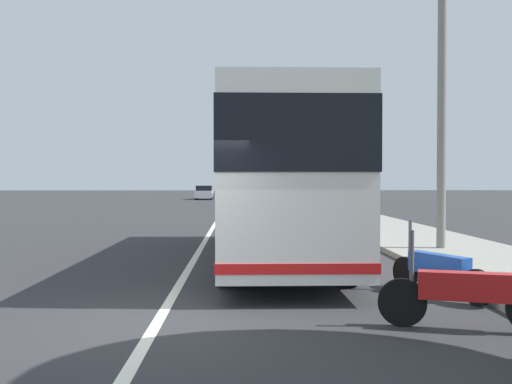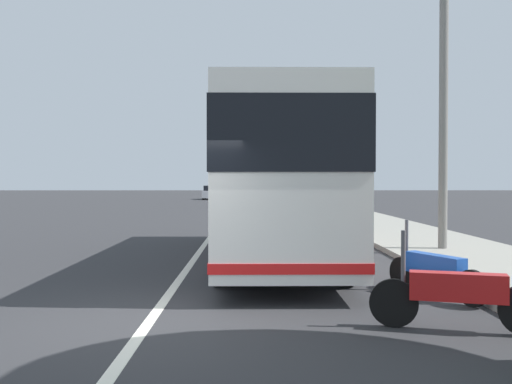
{
  "view_description": "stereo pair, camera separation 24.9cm",
  "coord_description": "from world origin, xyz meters",
  "px_view_note": "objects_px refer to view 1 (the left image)",
  "views": [
    {
      "loc": [
        -7.61,
        -1.11,
        1.9
      ],
      "look_at": [
        6.22,
        -1.51,
        1.63
      ],
      "focal_mm": 39.11,
      "sensor_mm": 36.0,
      "label": 1
    },
    {
      "loc": [
        -7.62,
        -1.36,
        1.9
      ],
      "look_at": [
        6.22,
        -1.51,
        1.63
      ],
      "focal_mm": 39.11,
      "sensor_mm": 36.0,
      "label": 2
    }
  ],
  "objects_px": {
    "car_far_distant": "(204,193)",
    "car_oncoming": "(247,197)",
    "coach_bus": "(275,174)",
    "car_side_street": "(246,194)",
    "utility_pole": "(442,107)",
    "motorcycle_mid_row": "(438,269)",
    "motorcycle_angled": "(465,293)"
  },
  "relations": [
    {
      "from": "car_side_street",
      "to": "utility_pole",
      "type": "height_order",
      "value": "utility_pole"
    },
    {
      "from": "car_oncoming",
      "to": "car_side_street",
      "type": "relative_size",
      "value": 1.05
    },
    {
      "from": "motorcycle_angled",
      "to": "car_side_street",
      "type": "height_order",
      "value": "car_side_street"
    },
    {
      "from": "motorcycle_mid_row",
      "to": "car_side_street",
      "type": "distance_m",
      "value": 40.76
    },
    {
      "from": "motorcycle_angled",
      "to": "car_oncoming",
      "type": "height_order",
      "value": "car_oncoming"
    },
    {
      "from": "motorcycle_angled",
      "to": "utility_pole",
      "type": "relative_size",
      "value": 0.28
    },
    {
      "from": "motorcycle_angled",
      "to": "car_oncoming",
      "type": "distance_m",
      "value": 33.94
    },
    {
      "from": "motorcycle_mid_row",
      "to": "utility_pole",
      "type": "height_order",
      "value": "utility_pole"
    },
    {
      "from": "coach_bus",
      "to": "motorcycle_mid_row",
      "type": "relative_size",
      "value": 5.49
    },
    {
      "from": "car_oncoming",
      "to": "car_far_distant",
      "type": "distance_m",
      "value": 18.32
    },
    {
      "from": "car_side_street",
      "to": "utility_pole",
      "type": "bearing_deg",
      "value": -168.46
    },
    {
      "from": "car_side_street",
      "to": "car_far_distant",
      "type": "xyz_separation_m",
      "value": [
        8.94,
        4.31,
        -0.03
      ]
    },
    {
      "from": "car_oncoming",
      "to": "utility_pole",
      "type": "height_order",
      "value": "utility_pole"
    },
    {
      "from": "car_far_distant",
      "to": "car_oncoming",
      "type": "bearing_deg",
      "value": 13.4
    },
    {
      "from": "coach_bus",
      "to": "car_far_distant",
      "type": "height_order",
      "value": "coach_bus"
    },
    {
      "from": "motorcycle_angled",
      "to": "car_far_distant",
      "type": "bearing_deg",
      "value": -66.54
    },
    {
      "from": "coach_bus",
      "to": "car_oncoming",
      "type": "distance_m",
      "value": 27.37
    },
    {
      "from": "motorcycle_angled",
      "to": "car_oncoming",
      "type": "bearing_deg",
      "value": -69.9
    },
    {
      "from": "motorcycle_mid_row",
      "to": "car_oncoming",
      "type": "height_order",
      "value": "car_oncoming"
    },
    {
      "from": "motorcycle_mid_row",
      "to": "coach_bus",
      "type": "bearing_deg",
      "value": 2.38
    },
    {
      "from": "car_oncoming",
      "to": "car_far_distant",
      "type": "height_order",
      "value": "car_oncoming"
    },
    {
      "from": "motorcycle_mid_row",
      "to": "utility_pole",
      "type": "relative_size",
      "value": 0.25
    },
    {
      "from": "car_oncoming",
      "to": "utility_pole",
      "type": "distance_m",
      "value": 26.91
    },
    {
      "from": "motorcycle_mid_row",
      "to": "car_side_street",
      "type": "xyz_separation_m",
      "value": [
        40.67,
        2.71,
        0.27
      ]
    },
    {
      "from": "car_oncoming",
      "to": "car_side_street",
      "type": "height_order",
      "value": "car_side_street"
    },
    {
      "from": "coach_bus",
      "to": "utility_pole",
      "type": "xyz_separation_m",
      "value": [
        1.04,
        -4.46,
        1.79
      ]
    },
    {
      "from": "motorcycle_angled",
      "to": "utility_pole",
      "type": "distance_m",
      "value": 8.65
    },
    {
      "from": "coach_bus",
      "to": "car_side_street",
      "type": "relative_size",
      "value": 2.62
    },
    {
      "from": "motorcycle_angled",
      "to": "car_far_distant",
      "type": "relative_size",
      "value": 0.49
    },
    {
      "from": "motorcycle_mid_row",
      "to": "car_side_street",
      "type": "height_order",
      "value": "car_side_street"
    },
    {
      "from": "motorcycle_mid_row",
      "to": "car_far_distant",
      "type": "height_order",
      "value": "car_far_distant"
    },
    {
      "from": "motorcycle_angled",
      "to": "utility_pole",
      "type": "xyz_separation_m",
      "value": [
        7.57,
        -2.45,
        3.39
      ]
    }
  ]
}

